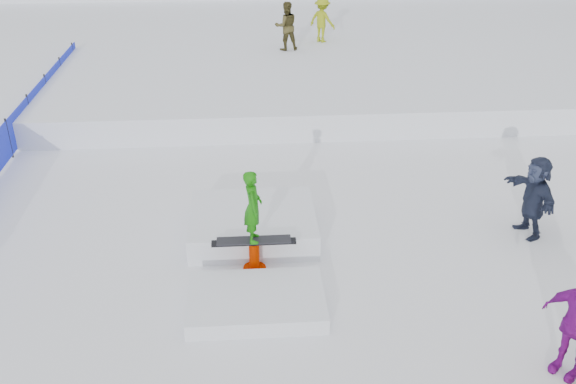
{
  "coord_description": "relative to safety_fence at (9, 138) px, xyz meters",
  "views": [
    {
      "loc": [
        -0.32,
        -9.39,
        7.09
      ],
      "look_at": [
        0.5,
        2.0,
        1.1
      ],
      "focal_mm": 40.0,
      "sensor_mm": 36.0,
      "label": 1
    }
  ],
  "objects": [
    {
      "name": "snow_midrise",
      "position": [
        6.5,
        9.4,
        -0.15
      ],
      "size": [
        50.0,
        18.0,
        0.8
      ],
      "primitive_type": "cube",
      "color": "white",
      "rests_on": "ground"
    },
    {
      "name": "jib_rail_feature",
      "position": [
        6.27,
        -5.12,
        -0.25
      ],
      "size": [
        2.6,
        4.4,
        2.11
      ],
      "color": "white",
      "rests_on": "ground"
    },
    {
      "name": "walker_olive",
      "position": [
        7.79,
        7.2,
        1.11
      ],
      "size": [
        0.94,
        0.79,
        1.73
      ],
      "primitive_type": "imported",
      "rotation": [
        0.0,
        0.0,
        3.32
      ],
      "color": "#403919",
      "rests_on": "snow_midrise"
    },
    {
      "name": "spectator_dark",
      "position": [
        12.07,
        -4.76,
        0.34
      ],
      "size": [
        0.78,
        1.7,
        1.77
      ],
      "primitive_type": "imported",
      "rotation": [
        0.0,
        0.0,
        -1.41
      ],
      "color": "#21283F",
      "rests_on": "ground"
    },
    {
      "name": "safety_fence",
      "position": [
        0.0,
        0.0,
        0.0
      ],
      "size": [
        0.05,
        16.0,
        1.1
      ],
      "color": "#1E2DDC",
      "rests_on": "ground"
    },
    {
      "name": "ground",
      "position": [
        6.5,
        -6.6,
        -0.55
      ],
      "size": [
        120.0,
        120.0,
        0.0
      ],
      "primitive_type": "plane",
      "color": "white"
    },
    {
      "name": "walker_ygreen",
      "position": [
        9.22,
        8.25,
        1.08
      ],
      "size": [
        1.22,
        1.16,
        1.66
      ],
      "primitive_type": "imported",
      "rotation": [
        0.0,
        0.0,
        2.45
      ],
      "color": "#8B9C12",
      "rests_on": "snow_midrise"
    },
    {
      "name": "spectator_purple",
      "position": [
        11.0,
        -8.8,
        0.38
      ],
      "size": [
        1.01,
        1.15,
        1.86
      ],
      "primitive_type": "imported",
      "rotation": [
        0.0,
        0.0,
        -0.95
      ],
      "color": "#881094",
      "rests_on": "ground"
    }
  ]
}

